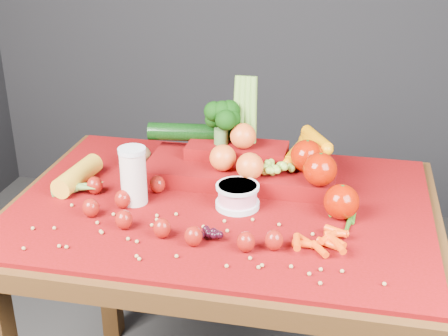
% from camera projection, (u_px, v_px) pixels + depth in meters
% --- Properties ---
extents(table, '(1.10, 0.80, 0.75)m').
position_uv_depth(table, '(222.00, 238.00, 1.65)').
color(table, '#3B240D').
rests_on(table, ground).
extents(red_cloth, '(1.05, 0.75, 0.01)m').
position_uv_depth(red_cloth, '(222.00, 204.00, 1.61)').
color(red_cloth, '#70030B').
rests_on(red_cloth, table).
extents(milk_glass, '(0.07, 0.07, 0.15)m').
position_uv_depth(milk_glass, '(133.00, 174.00, 1.57)').
color(milk_glass, beige).
rests_on(milk_glass, red_cloth).
extents(yogurt_bowl, '(0.11, 0.11, 0.06)m').
position_uv_depth(yogurt_bowl, '(238.00, 195.00, 1.57)').
color(yogurt_bowl, silver).
rests_on(yogurt_bowl, red_cloth).
extents(strawberry_scatter, '(0.54, 0.28, 0.05)m').
position_uv_depth(strawberry_scatter, '(160.00, 213.00, 1.49)').
color(strawberry_scatter, maroon).
rests_on(strawberry_scatter, red_cloth).
extents(dark_grape_cluster, '(0.06, 0.05, 0.03)m').
position_uv_depth(dark_grape_cluster, '(210.00, 233.00, 1.43)').
color(dark_grape_cluster, black).
rests_on(dark_grape_cluster, red_cloth).
extents(soybean_scatter, '(0.84, 0.24, 0.01)m').
position_uv_depth(soybean_scatter, '(204.00, 240.00, 1.42)').
color(soybean_scatter, '#AC874A').
rests_on(soybean_scatter, red_cloth).
extents(corn_ear, '(0.20, 0.24, 0.06)m').
position_uv_depth(corn_ear, '(79.00, 183.00, 1.65)').
color(corn_ear, gold).
rests_on(corn_ear, red_cloth).
extents(potato, '(0.10, 0.07, 0.07)m').
position_uv_depth(potato, '(135.00, 155.00, 1.80)').
color(potato, brown).
rests_on(potato, red_cloth).
extents(baby_carrot_pile, '(0.18, 0.18, 0.03)m').
position_uv_depth(baby_carrot_pile, '(319.00, 240.00, 1.40)').
color(baby_carrot_pile, '#E33D08').
rests_on(baby_carrot_pile, red_cloth).
extents(green_bean_pile, '(0.14, 0.12, 0.01)m').
position_uv_depth(green_bean_pile, '(346.00, 214.00, 1.53)').
color(green_bean_pile, '#275A14').
rests_on(green_bean_pile, red_cloth).
extents(produce_mound, '(0.61, 0.36, 0.27)m').
position_uv_depth(produce_mound, '(253.00, 160.00, 1.70)').
color(produce_mound, '#70030B').
rests_on(produce_mound, red_cloth).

